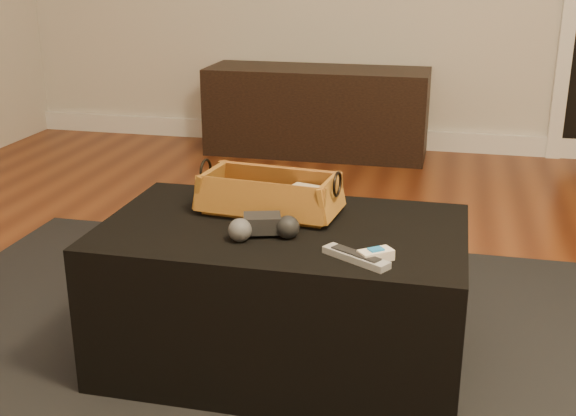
% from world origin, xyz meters
% --- Properties ---
extents(floor, '(5.00, 5.50, 0.01)m').
position_xyz_m(floor, '(0.00, 0.00, -0.01)').
color(floor, brown).
rests_on(floor, ground).
extents(baseboard, '(5.00, 0.04, 0.12)m').
position_xyz_m(baseboard, '(0.00, 2.73, 0.06)').
color(baseboard, white).
rests_on(baseboard, floor).
extents(media_cabinet, '(1.31, 0.45, 0.51)m').
position_xyz_m(media_cabinet, '(-0.55, 2.51, 0.26)').
color(media_cabinet, black).
rests_on(media_cabinet, floor).
extents(area_rug, '(2.60, 2.00, 0.01)m').
position_xyz_m(area_rug, '(-0.18, 0.06, 0.01)').
color(area_rug, black).
rests_on(area_rug, floor).
extents(ottoman, '(1.00, 0.60, 0.42)m').
position_xyz_m(ottoman, '(-0.18, 0.11, 0.22)').
color(ottoman, black).
rests_on(ottoman, area_rug).
extents(tv_remote, '(0.21, 0.05, 0.02)m').
position_xyz_m(tv_remote, '(-0.26, 0.20, 0.46)').
color(tv_remote, black).
rests_on(tv_remote, wicker_basket).
extents(cloth_bundle, '(0.13, 0.10, 0.06)m').
position_xyz_m(cloth_bundle, '(-0.13, 0.23, 0.48)').
color(cloth_bundle, '#C8B08B').
rests_on(cloth_bundle, wicker_basket).
extents(wicker_basket, '(0.43, 0.25, 0.14)m').
position_xyz_m(wicker_basket, '(-0.24, 0.21, 0.48)').
color(wicker_basket, '#AC6E26').
rests_on(wicker_basket, ottoman).
extents(game_controller, '(0.20, 0.14, 0.06)m').
position_xyz_m(game_controller, '(-0.21, 0.01, 0.46)').
color(game_controller, black).
rests_on(game_controller, ottoman).
extents(silver_remote, '(0.18, 0.13, 0.02)m').
position_xyz_m(silver_remote, '(0.05, -0.09, 0.44)').
color(silver_remote, '#AEB1B6').
rests_on(silver_remote, ottoman).
extents(cream_gadget, '(0.09, 0.09, 0.03)m').
position_xyz_m(cream_gadget, '(0.10, -0.07, 0.45)').
color(cream_gadget, silver).
rests_on(cream_gadget, ottoman).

